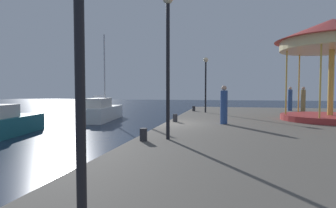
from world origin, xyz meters
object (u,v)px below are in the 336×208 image
at_px(carousel, 332,45).
at_px(lamp_post_far_end, 206,75).
at_px(sailboat_white, 102,111).
at_px(motorboat_teal, 6,123).
at_px(bollard_north, 143,135).
at_px(person_far_corner, 290,99).
at_px(person_mid_promenade, 303,100).
at_px(bollard_south, 175,118).
at_px(bollard_center, 194,109).
at_px(lamp_post_mid_promenade, 168,41).
at_px(person_near_carousel, 224,106).

bearing_deg(carousel, lamp_post_far_end, 148.71).
bearing_deg(sailboat_white, motorboat_teal, -102.68).
height_order(motorboat_teal, sailboat_white, sailboat_white).
distance_m(sailboat_white, bollard_north, 14.31).
height_order(person_far_corner, person_mid_promenade, same).
bearing_deg(motorboat_teal, bollard_south, 7.33).
xyz_separation_m(person_far_corner, person_mid_promenade, (0.81, -0.65, -0.00)).
relative_size(carousel, bollard_center, 14.38).
distance_m(sailboat_white, carousel, 16.51).
height_order(lamp_post_mid_promenade, bollard_center, lamp_post_mid_promenade).
xyz_separation_m(bollard_north, person_near_carousel, (2.46, 5.05, 0.67)).
height_order(carousel, lamp_post_mid_promenade, carousel).
bearing_deg(person_near_carousel, person_mid_promenade, 57.94).
bearing_deg(bollard_south, carousel, 15.90).
height_order(motorboat_teal, lamp_post_mid_promenade, lamp_post_mid_promenade).
distance_m(lamp_post_mid_promenade, lamp_post_far_end, 11.53).
distance_m(motorboat_teal, person_mid_promenade, 20.33).
distance_m(lamp_post_mid_promenade, person_mid_promenade, 16.22).
bearing_deg(bollard_north, motorboat_teal, 154.76).
bearing_deg(lamp_post_mid_promenade, sailboat_white, 124.23).
height_order(lamp_post_far_end, bollard_north, lamp_post_far_end).
height_order(lamp_post_mid_promenade, bollard_north, lamp_post_mid_promenade).
bearing_deg(carousel, motorboat_teal, -168.60).
distance_m(motorboat_teal, lamp_post_mid_promenade, 11.08).
relative_size(carousel, person_near_carousel, 3.12).
xyz_separation_m(lamp_post_far_end, bollard_north, (-1.07, -11.98, -2.60)).
distance_m(bollard_center, person_mid_promenade, 8.48).
bearing_deg(lamp_post_far_end, motorboat_teal, -143.09).
bearing_deg(sailboat_white, lamp_post_far_end, -2.05).
bearing_deg(bollard_north, bollard_south, 89.99).
bearing_deg(bollard_south, person_near_carousel, -9.90).
height_order(sailboat_white, bollard_south, sailboat_white).
height_order(lamp_post_mid_promenade, person_near_carousel, lamp_post_mid_promenade).
bearing_deg(bollard_south, bollard_center, 89.42).
xyz_separation_m(sailboat_white, bollard_center, (7.42, 0.82, 0.28)).
bearing_deg(sailboat_white, person_near_carousel, -36.38).
distance_m(lamp_post_mid_promenade, bollard_center, 13.00).
distance_m(lamp_post_far_end, bollard_south, 7.07).
xyz_separation_m(carousel, person_near_carousel, (-5.55, -2.71, -3.16)).
distance_m(motorboat_teal, bollard_center, 12.74).
bearing_deg(carousel, bollard_north, -135.87).
distance_m(sailboat_white, lamp_post_mid_promenade, 14.66).
relative_size(lamp_post_far_end, person_mid_promenade, 2.10).
xyz_separation_m(bollard_north, person_mid_promenade, (8.40, 14.55, 0.71)).
height_order(carousel, person_near_carousel, carousel).
bearing_deg(sailboat_white, lamp_post_mid_promenade, -55.77).
bearing_deg(motorboat_teal, carousel, 11.40).
distance_m(carousel, bollard_center, 10.29).
xyz_separation_m(motorboat_teal, bollard_north, (9.14, -4.31, 0.36)).
bearing_deg(motorboat_teal, bollard_center, 43.64).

